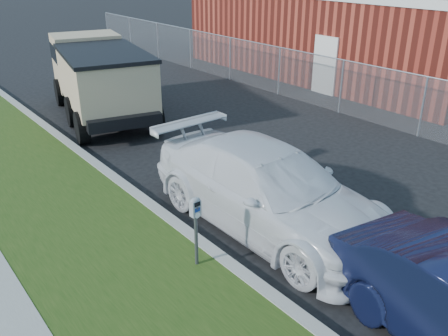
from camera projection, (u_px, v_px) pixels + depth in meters
ground at (304, 209)px, 10.14m from camera, size 120.00×120.00×0.00m
streetside at (5, 257)px, 8.41m from camera, size 6.12×50.00×0.15m
chainlink_fence at (280, 62)px, 18.03m from camera, size 0.06×30.06×30.00m
brick_building at (359, 23)px, 21.76m from camera, size 9.20×14.20×4.17m
parking_meter at (196, 217)px, 7.75m from camera, size 0.18×0.13×1.29m
white_wagon at (268, 189)px, 9.23m from camera, size 2.40×5.62×1.61m
dump_truck at (99, 75)px, 15.61m from camera, size 3.61×6.53×2.42m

